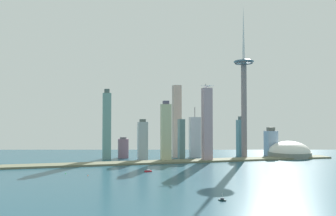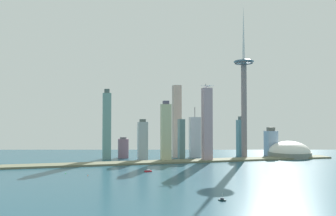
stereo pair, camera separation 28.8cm
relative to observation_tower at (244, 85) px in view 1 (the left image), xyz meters
The scene contains 18 objects.
waterfront_pier 255.58m from the observation_tower, behind, with size 770.14×43.27×3.67m, color #686B52.
observation_tower is the anchor object (origin of this frame).
stadium_dome 203.36m from the observation_tower, ahead, with size 102.66×102.66×53.11m.
skyscraper_0 134.22m from the observation_tower, 73.78° to the left, with size 20.52×18.64×100.14m.
skyscraper_1 224.41m from the observation_tower, behind, with size 21.91×16.83×134.55m.
skyscraper_2 173.04m from the observation_tower, 157.75° to the left, with size 26.80×14.00×122.76m.
skyscraper_3 328.26m from the observation_tower, 164.53° to the left, with size 23.17×24.07×50.08m.
skyscraper_4 275.67m from the observation_tower, behind, with size 22.29×19.00×93.53m.
skyscraper_5 200.64m from the observation_tower, behind, with size 13.18×18.31×93.65m.
skyscraper_6 143.48m from the observation_tower, 164.96° to the right, with size 20.37×18.56×163.45m.
skyscraper_7 184.05m from the observation_tower, 159.21° to the left, with size 19.48×19.33×176.46m.
skyscraper_8 340.77m from the observation_tower, 168.85° to the left, with size 19.43×23.80×164.40m.
skyscraper_9 173.41m from the observation_tower, 21.12° to the left, with size 27.27×24.45×72.41m.
boat_0 455.05m from the observation_tower, 120.01° to the right, with size 8.21×7.82×9.14m.
boat_3 341.11m from the observation_tower, 151.56° to the right, with size 13.21×6.49×10.49m.
channel_buoy_0 432.36m from the observation_tower, 156.45° to the right, with size 1.27×1.27×2.60m, color #E54C19.
channel_buoy_2 455.16m from the observation_tower, 162.14° to the right, with size 1.86×1.86×1.61m, color green.
airplane 112.34m from the observation_tower, 160.69° to the right, with size 30.78×30.97×7.95m.
Camera 1 is at (-177.47, -158.03, 96.50)m, focal length 35.31 mm.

